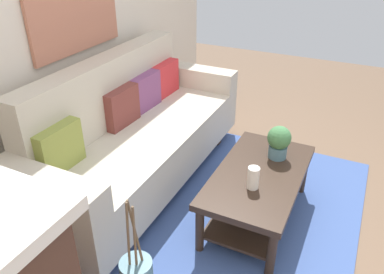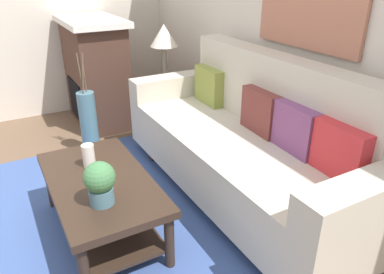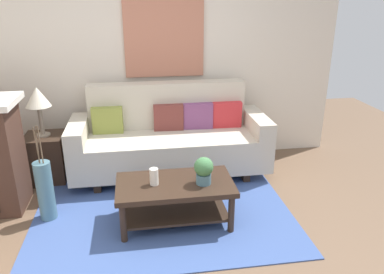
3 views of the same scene
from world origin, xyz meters
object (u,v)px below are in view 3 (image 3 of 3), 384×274
(tabletop_vase, at_px, (154,177))
(floor_vase, at_px, (45,191))
(framed_painting, at_px, (164,39))
(couch, at_px, (170,140))
(throw_pillow_olive, at_px, (108,120))
(throw_pillow_plum, at_px, (198,116))
(potted_plant_tabletop, at_px, (204,170))
(throw_pillow_maroon, at_px, (168,117))
(side_table, at_px, (47,158))
(throw_pillow_crimson, at_px, (227,114))
(coffee_table, at_px, (175,193))
(table_lamp, at_px, (38,99))

(tabletop_vase, xyz_separation_m, floor_vase, (-1.04, 0.25, -0.21))
(tabletop_vase, relative_size, framed_painting, 0.17)
(couch, distance_m, throw_pillow_olive, 0.78)
(couch, bearing_deg, tabletop_vase, -102.91)
(throw_pillow_plum, xyz_separation_m, potted_plant_tabletop, (-0.16, -1.29, -0.11))
(couch, xyz_separation_m, throw_pillow_maroon, (0.00, 0.13, 0.25))
(potted_plant_tabletop, bearing_deg, framed_painting, 97.03)
(throw_pillow_maroon, xyz_separation_m, side_table, (-1.46, -0.10, -0.40))
(throw_pillow_crimson, xyz_separation_m, floor_vase, (-2.02, -0.98, -0.38))
(coffee_table, bearing_deg, throw_pillow_olive, 118.49)
(coffee_table, bearing_deg, framed_painting, 87.74)
(potted_plant_tabletop, xyz_separation_m, side_table, (-1.66, 1.19, -0.29))
(throw_pillow_olive, relative_size, potted_plant_tabletop, 1.37)
(throw_pillow_plum, relative_size, framed_painting, 0.37)
(floor_vase, xyz_separation_m, framed_painting, (1.29, 1.33, 1.26))
(throw_pillow_plum, distance_m, floor_vase, 1.97)
(coffee_table, relative_size, tabletop_vase, 6.85)
(throw_pillow_olive, height_order, floor_vase, throw_pillow_olive)
(couch, relative_size, coffee_table, 2.11)
(couch, bearing_deg, side_table, 179.01)
(throw_pillow_maroon, bearing_deg, couch, -90.00)
(couch, bearing_deg, coffee_table, -93.21)
(couch, height_order, tabletop_vase, couch)
(throw_pillow_olive, xyz_separation_m, throw_pillow_plum, (1.09, 0.00, 0.00))
(potted_plant_tabletop, relative_size, floor_vase, 0.43)
(throw_pillow_crimson, distance_m, framed_painting, 1.20)
(table_lamp, relative_size, floor_vase, 0.93)
(side_table, height_order, table_lamp, table_lamp)
(couch, relative_size, floor_vase, 3.80)
(table_lamp, distance_m, floor_vase, 1.13)
(throw_pillow_maroon, xyz_separation_m, framed_painting, (0.00, 0.34, 0.89))
(throw_pillow_maroon, xyz_separation_m, floor_vase, (-1.29, -0.98, -0.38))
(table_lamp, relative_size, framed_painting, 0.59)
(side_table, bearing_deg, floor_vase, -79.43)
(throw_pillow_crimson, height_order, framed_painting, framed_painting)
(throw_pillow_plum, relative_size, tabletop_vase, 2.24)
(throw_pillow_maroon, distance_m, potted_plant_tabletop, 1.31)
(side_table, bearing_deg, potted_plant_tabletop, -35.59)
(couch, distance_m, throw_pillow_plum, 0.46)
(throw_pillow_maroon, distance_m, throw_pillow_plum, 0.36)
(throw_pillow_olive, bearing_deg, couch, -9.73)
(tabletop_vase, xyz_separation_m, potted_plant_tabletop, (0.46, -0.05, 0.06))
(couch, bearing_deg, throw_pillow_olive, 170.27)
(tabletop_vase, height_order, floor_vase, floor_vase)
(tabletop_vase, bearing_deg, floor_vase, 166.27)
(throw_pillow_maroon, bearing_deg, throw_pillow_crimson, 0.00)
(couch, distance_m, coffee_table, 1.11)
(throw_pillow_crimson, bearing_deg, floor_vase, -154.07)
(tabletop_vase, height_order, framed_painting, framed_painting)
(side_table, height_order, floor_vase, floor_vase)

